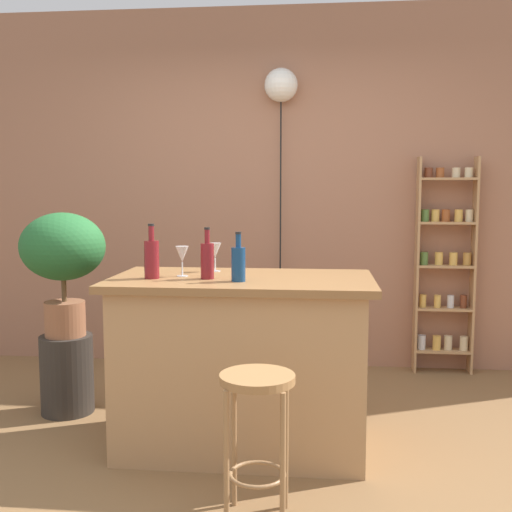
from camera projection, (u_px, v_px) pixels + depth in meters
name	position (u px, v px, depth m)	size (l,w,h in m)	color
ground	(235.00, 469.00, 3.08)	(12.00, 12.00, 0.00)	brown
back_wall	(268.00, 190.00, 4.86)	(6.40, 0.10, 2.80)	#9E6B51
kitchen_counter	(242.00, 362.00, 3.33)	(1.40, 0.77, 0.93)	tan
bar_stool	(257.00, 413.00, 2.56)	(0.32, 0.32, 0.64)	#997047
spice_shelf	(445.00, 265.00, 4.64)	(0.44, 0.13, 1.65)	tan
plant_stool	(67.00, 374.00, 3.85)	(0.33, 0.33, 0.49)	#2D2823
potted_plant	(63.00, 255.00, 3.77)	(0.52, 0.47, 0.77)	#935B3D
bottle_vinegar	(152.00, 258.00, 3.22)	(0.08, 0.08, 0.29)	maroon
bottle_spirits_clear	(207.00, 260.00, 3.21)	(0.07, 0.07, 0.27)	maroon
bottle_sauce_amber	(238.00, 263.00, 3.12)	(0.07, 0.07, 0.25)	navy
wine_glass_left	(182.00, 255.00, 3.30)	(0.07, 0.07, 0.16)	silver
wine_glass_center	(215.00, 251.00, 3.50)	(0.07, 0.07, 0.16)	silver
pendant_globe_light	(281.00, 88.00, 4.65)	(0.26, 0.26, 2.32)	black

